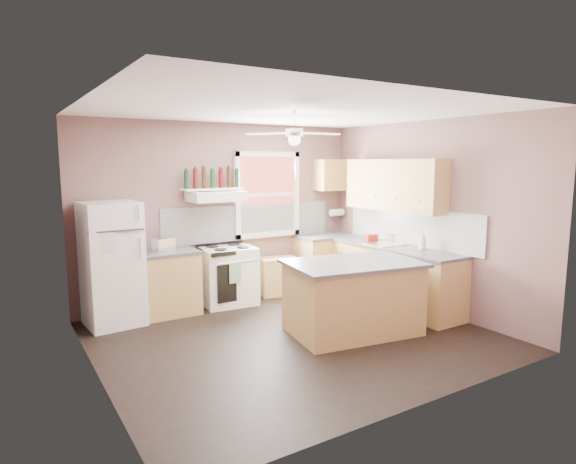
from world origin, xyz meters
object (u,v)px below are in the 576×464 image
refrigerator (112,264)px  stove (228,276)px  cart (278,277)px  island (353,299)px  toaster (164,245)px

refrigerator → stove: refrigerator is taller
cart → island: (-0.10, -1.99, 0.14)m
refrigerator → toaster: bearing=-0.3°
refrigerator → toaster: 0.73m
stove → refrigerator: bearing=-173.1°
stove → island: 2.10m
stove → island: bearing=-62.5°
toaster → stove: 1.11m
toaster → island: bearing=-67.7°
island → refrigerator: bearing=151.5°
stove → cart: stove is taller
stove → cart: 0.91m
refrigerator → island: size_ratio=1.06×
toaster → cart: bearing=-18.3°
refrigerator → stove: size_ratio=1.88×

